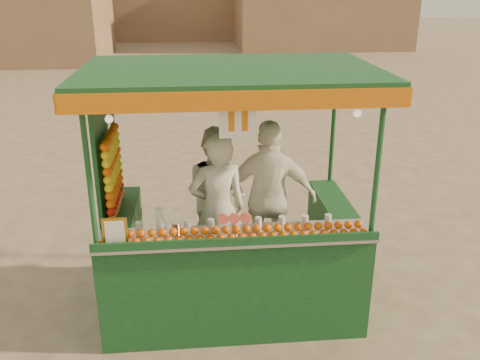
{
  "coord_description": "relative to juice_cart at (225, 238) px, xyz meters",
  "views": [
    {
      "loc": [
        -0.09,
        -5.38,
        3.57
      ],
      "look_at": [
        0.39,
        -0.16,
        1.52
      ],
      "focal_mm": 38.77,
      "sensor_mm": 36.0,
      "label": 1
    }
  ],
  "objects": [
    {
      "name": "vendor_middle",
      "position": [
        -0.05,
        0.59,
        0.28
      ],
      "size": [
        1.02,
        1.04,
        1.69
      ],
      "rotation": [
        0.0,
        0.0,
        2.27
      ],
      "color": "beige",
      "rests_on": "ground"
    },
    {
      "name": "ground",
      "position": [
        -0.21,
        0.29,
        -0.88
      ],
      "size": [
        90.0,
        90.0,
        0.0
      ],
      "primitive_type": "plane",
      "color": "brown",
      "rests_on": "ground"
    },
    {
      "name": "vendor_right",
      "position": [
        0.54,
        0.29,
        0.34
      ],
      "size": [
        1.11,
        0.59,
        1.81
      ],
      "rotation": [
        0.0,
        0.0,
        3.0
      ],
      "color": "white",
      "rests_on": "ground"
    },
    {
      "name": "juice_cart",
      "position": [
        0.0,
        0.0,
        0.0
      ],
      "size": [
        3.01,
        1.95,
        2.74
      ],
      "color": "#0F3A1A",
      "rests_on": "ground"
    },
    {
      "name": "vendor_left",
      "position": [
        -0.07,
        0.08,
        0.31
      ],
      "size": [
        0.69,
        0.51,
        1.75
      ],
      "rotation": [
        0.0,
        0.0,
        3.3
      ],
      "color": "beige",
      "rests_on": "ground"
    }
  ]
}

